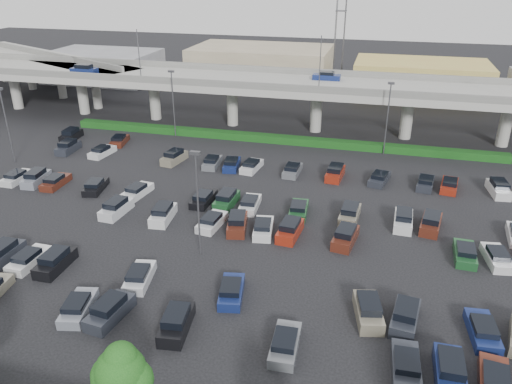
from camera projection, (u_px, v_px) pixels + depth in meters
The scene contains 9 objects.
ground at pixel (226, 216), 54.05m from camera, with size 280.00×280.00×0.00m, color black.
overpass at pixel (284, 87), 79.28m from camera, with size 150.00×13.00×15.80m.
on_ramp at pixel (44, 61), 100.82m from camera, with size 50.93×30.13×8.80m.
hedge at pixel (276, 139), 75.78m from camera, with size 66.00×1.60×1.10m, color #133F12.
tree_row at pixel (99, 368), 29.11m from camera, with size 65.07×3.66×5.94m.
parked_cars at pixel (208, 224), 51.02m from camera, with size 62.79×41.67×1.67m.
light_poles at pixel (194, 152), 54.12m from camera, with size 66.90×48.38×10.30m.
distant_buildings at pixel (372, 74), 103.97m from camera, with size 138.00×24.00×9.00m.
comm_tower at pixel (341, 8), 111.59m from camera, with size 2.40×2.40×30.00m.
Camera 1 is at (15.12, -45.62, 25.08)m, focal length 35.00 mm.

